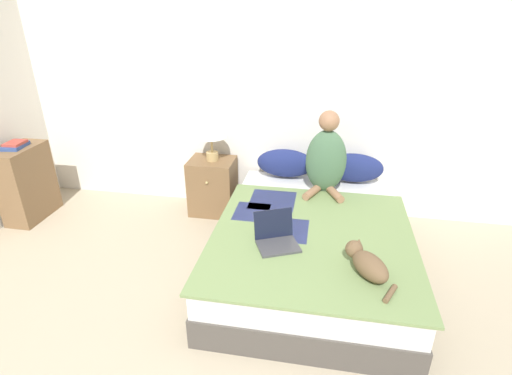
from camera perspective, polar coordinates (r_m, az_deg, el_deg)
The scene contains 11 objects.
wall_back at distance 4.04m, azimuth 1.31°, elevation 13.92°, with size 6.01×0.05×2.55m.
bed at distance 3.38m, azimuth 7.99°, elevation -8.32°, with size 1.53×2.04×0.44m.
pillow_near at distance 4.02m, azimuth 4.21°, elevation 3.49°, with size 0.57×0.22×0.29m.
pillow_far at distance 4.01m, azimuth 13.76°, elevation 2.76°, with size 0.57×0.22×0.29m.
person_sitting at distance 3.68m, azimuth 9.99°, elevation 4.14°, with size 0.37×0.36×0.76m.
cat_tabby at distance 2.73m, azimuth 15.59°, elevation -10.37°, with size 0.32×0.46×0.18m.
laptop_open at distance 2.95m, azimuth 2.93°, elevation -7.23°, with size 0.38×0.36×0.23m.
nightstand at distance 4.22m, azimuth -6.19°, elevation 0.19°, with size 0.46×0.40×0.59m.
table_lamp at distance 3.99m, azimuth -6.45°, elevation 8.41°, with size 0.31×0.31×0.46m.
bookshelf at distance 4.67m, azimuth -29.95°, elevation 0.55°, with size 0.28×0.55×0.76m.
book_stack_top at distance 4.54m, azimuth -31.16°, elevation 5.22°, with size 0.20×0.26×0.06m.
Camera 1 is at (0.61, -0.88, 2.08)m, focal length 28.00 mm.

